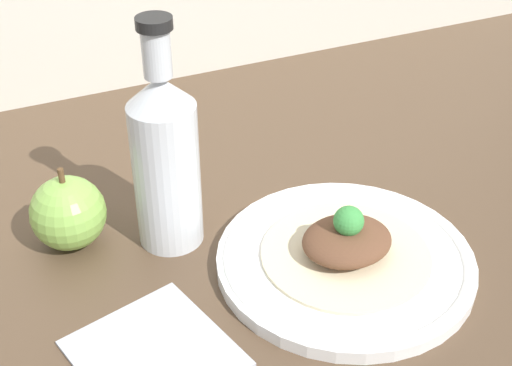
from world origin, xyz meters
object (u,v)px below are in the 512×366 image
object	(u,v)px
apple	(68,213)
plated_food	(347,243)
cider_bottle	(165,157)
plate	(345,259)

from	to	relation	value
apple	plated_food	bearing A→B (deg)	-32.09
plated_food	apple	xyz separation A→B (cm)	(-27.24, 17.08, 1.03)
plated_food	apple	size ratio (longest dim) A/B	1.83
apple	cider_bottle	bearing A→B (deg)	-19.02
cider_bottle	apple	world-z (taller)	cider_bottle
plate	cider_bottle	size ratio (longest dim) A/B	1.06
plated_food	apple	distance (cm)	32.16
plate	plated_food	bearing A→B (deg)	-90.00
plate	cider_bottle	distance (cm)	23.34
plated_food	cider_bottle	xyz separation A→B (cm)	(-16.19, 13.27, 7.95)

